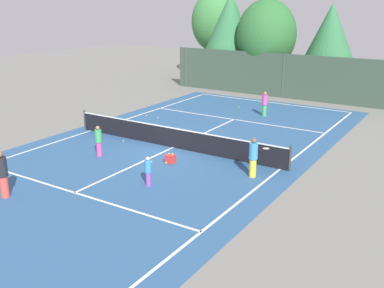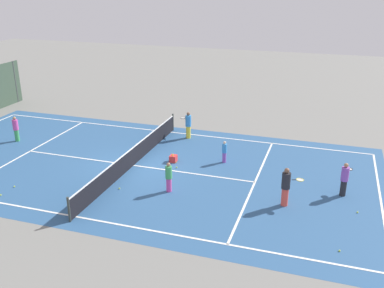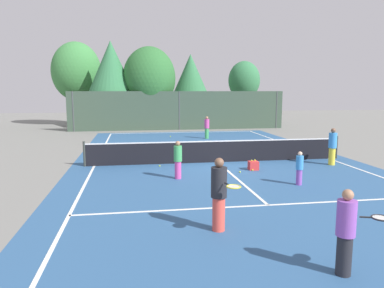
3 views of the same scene
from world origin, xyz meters
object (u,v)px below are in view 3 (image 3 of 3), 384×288
at_px(tennis_ball_2, 240,172).
at_px(tennis_ball_1, 170,136).
at_px(player_0, 207,127).
at_px(tennis_ball_0, 113,150).
at_px(player_3, 178,160).
at_px(player_4, 346,231).
at_px(player_1, 333,146).
at_px(player_2, 219,194).
at_px(tennis_ball_5, 253,170).
at_px(ball_crate, 253,165).
at_px(tennis_ball_6, 160,166).
at_px(tennis_ball_7, 129,149).
at_px(player_5, 299,168).

bearing_deg(tennis_ball_2, tennis_ball_1, 97.86).
distance_m(player_0, tennis_ball_0, 7.30).
xyz_separation_m(player_3, player_4, (2.07, -7.57, 0.09)).
xyz_separation_m(player_1, player_2, (-6.71, -6.64, 0.05)).
bearing_deg(player_3, player_1, 11.58).
height_order(tennis_ball_2, tennis_ball_5, same).
xyz_separation_m(player_3, ball_crate, (3.28, 1.01, -0.55)).
bearing_deg(tennis_ball_6, player_3, -77.01).
distance_m(player_1, tennis_ball_1, 12.42).
bearing_deg(player_2, player_3, 93.67).
bearing_deg(player_0, tennis_ball_6, -113.80).
height_order(tennis_ball_1, tennis_ball_6, same).
distance_m(player_3, tennis_ball_5, 3.36).
height_order(player_0, ball_crate, player_0).
bearing_deg(player_3, ball_crate, 17.17).
distance_m(player_0, tennis_ball_2, 10.49).
bearing_deg(tennis_ball_6, tennis_ball_1, 81.55).
xyz_separation_m(ball_crate, tennis_ball_2, (-0.71, -0.45, -0.15)).
distance_m(player_3, tennis_ball_2, 2.72).
distance_m(player_2, tennis_ball_1, 17.47).
bearing_deg(tennis_ball_7, player_3, -75.08).
bearing_deg(ball_crate, player_1, 6.52).
bearing_deg(tennis_ball_0, player_0, 33.02).
height_order(player_5, tennis_ball_1, player_5).
xyz_separation_m(tennis_ball_2, tennis_ball_6, (-3.09, 1.70, 0.00)).
bearing_deg(player_5, player_2, -135.83).
xyz_separation_m(player_2, tennis_ball_1, (0.63, 17.43, -0.86)).
height_order(player_5, tennis_ball_7, player_5).
bearing_deg(tennis_ball_5, player_3, -165.58).
xyz_separation_m(player_1, tennis_ball_0, (-9.80, 5.60, -0.81)).
xyz_separation_m(player_2, ball_crate, (2.94, 6.21, -0.72)).
xyz_separation_m(tennis_ball_0, tennis_ball_1, (3.72, 5.20, 0.00)).
distance_m(player_2, tennis_ball_7, 12.45).
distance_m(player_0, player_1, 10.25).
bearing_deg(player_0, player_5, -86.67).
relative_size(player_1, player_4, 1.04).
xyz_separation_m(tennis_ball_1, tennis_ball_7, (-2.83, -5.21, 0.00)).
distance_m(tennis_ball_5, tennis_ball_7, 8.01).
xyz_separation_m(tennis_ball_1, tennis_ball_6, (-1.48, -9.97, 0.00)).
height_order(player_2, tennis_ball_0, player_2).
distance_m(player_2, tennis_ball_0, 12.65).
xyz_separation_m(player_2, tennis_ball_7, (-2.21, 12.22, -0.86)).
xyz_separation_m(player_1, ball_crate, (-3.76, -0.43, -0.66)).
height_order(player_4, tennis_ball_7, player_4).
bearing_deg(tennis_ball_2, tennis_ball_0, 129.49).
distance_m(player_1, player_5, 4.25).
bearing_deg(tennis_ball_1, player_2, -92.05).
bearing_deg(player_4, player_5, 71.64).
bearing_deg(player_3, tennis_ball_2, 12.44).
height_order(player_2, ball_crate, player_2).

